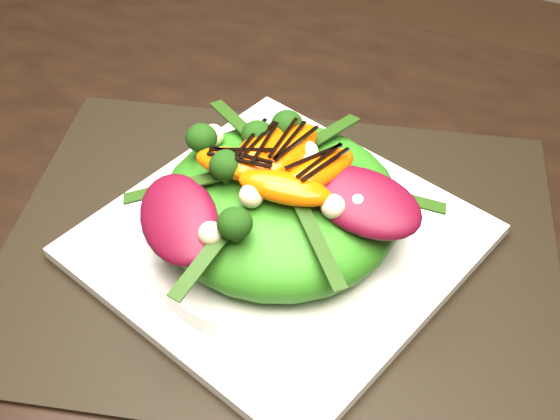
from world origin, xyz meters
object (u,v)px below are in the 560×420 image
at_px(orange_segment, 270,145).
at_px(salad_bowl, 280,230).
at_px(placemat, 280,247).
at_px(lettuce_mound, 280,205).
at_px(dining_table, 268,326).
at_px(plate_base, 280,241).

bearing_deg(orange_segment, salad_bowl, -49.45).
distance_m(placemat, lettuce_mound, 0.05).
bearing_deg(lettuce_mound, salad_bowl, -90.00).
height_order(dining_table, orange_segment, dining_table).
relative_size(lettuce_mound, orange_segment, 2.73).
xyz_separation_m(dining_table, salad_bowl, (-0.02, 0.06, 0.04)).
bearing_deg(placemat, dining_table, -75.20).
distance_m(placemat, salad_bowl, 0.02).
bearing_deg(dining_table, lettuce_mound, 104.80).
bearing_deg(plate_base, salad_bowl, -90.00).
xyz_separation_m(placemat, lettuce_mound, (-0.00, 0.00, 0.05)).
distance_m(salad_bowl, lettuce_mound, 0.03).
bearing_deg(plate_base, placemat, -63.43).
relative_size(plate_base, orange_segment, 3.90).
height_order(dining_table, placemat, dining_table).
distance_m(placemat, orange_segment, 0.09).
bearing_deg(lettuce_mound, plate_base, 0.00).
bearing_deg(placemat, orange_segment, 130.55).
height_order(salad_bowl, lettuce_mound, lettuce_mound).
height_order(plate_base, lettuce_mound, lettuce_mound).
distance_m(dining_table, orange_segment, 0.14).
bearing_deg(dining_table, salad_bowl, 104.80).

